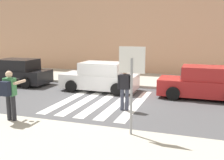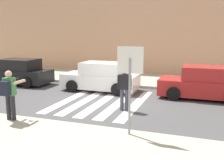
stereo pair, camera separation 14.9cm
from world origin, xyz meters
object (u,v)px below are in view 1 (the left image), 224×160
at_px(stop_sign, 132,71).
at_px(parked_car_red, 203,83).
at_px(pedestrian_crossing, 125,87).
at_px(photographer_with_backpack, 10,91).
at_px(parked_car_white, 100,77).
at_px(parked_car_black, 17,73).

relative_size(stop_sign, parked_car_red, 0.63).
relative_size(pedestrian_crossing, parked_car_red, 0.42).
xyz_separation_m(photographer_with_backpack, parked_car_white, (0.95, 5.99, -0.44)).
xyz_separation_m(pedestrian_crossing, parked_car_white, (-2.28, 3.13, -0.25)).
bearing_deg(photographer_with_backpack, stop_sign, 1.87).
bearing_deg(photographer_with_backpack, parked_car_red, 43.84).
bearing_deg(parked_car_white, parked_car_black, -180.00).
relative_size(parked_car_white, parked_car_red, 1.00).
distance_m(stop_sign, pedestrian_crossing, 3.08).
distance_m(stop_sign, parked_car_red, 6.34).
bearing_deg(photographer_with_backpack, parked_car_white, 80.99).
bearing_deg(parked_car_white, pedestrian_crossing, -53.99).
distance_m(pedestrian_crossing, parked_car_red, 4.36).
height_order(stop_sign, parked_car_red, stop_sign).
relative_size(parked_car_black, parked_car_white, 1.00).
bearing_deg(parked_car_black, parked_car_white, 0.00).
bearing_deg(parked_car_white, photographer_with_backpack, -99.01).
bearing_deg(stop_sign, parked_car_black, 146.04).
bearing_deg(parked_car_red, stop_sign, -109.13).
bearing_deg(parked_car_white, parked_car_red, -0.00).
relative_size(stop_sign, parked_car_black, 0.63).
bearing_deg(parked_car_white, stop_sign, -60.89).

